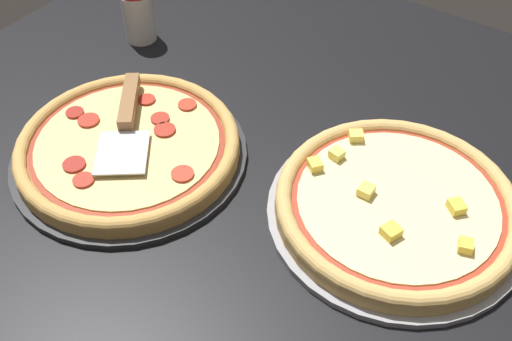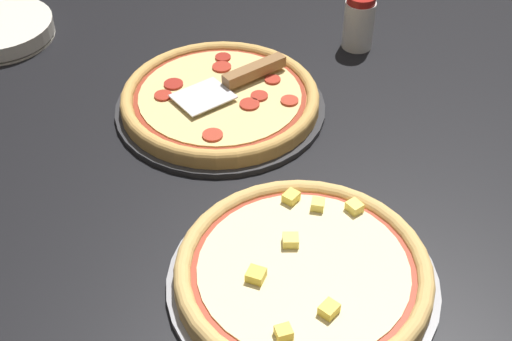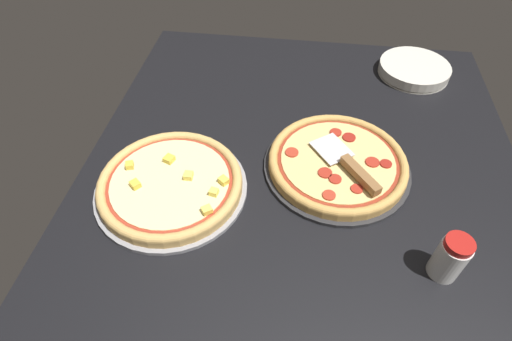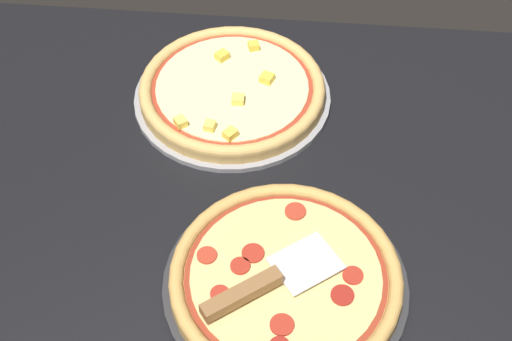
# 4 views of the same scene
# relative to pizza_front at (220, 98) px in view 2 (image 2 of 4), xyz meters

# --- Properties ---
(ground_plane) EXTENTS (1.27, 1.07, 0.04)m
(ground_plane) POSITION_rel_pizza_front_xyz_m (-0.03, 0.08, -0.04)
(ground_plane) COLOR black
(pizza_pan_front) EXTENTS (0.36, 0.36, 0.01)m
(pizza_pan_front) POSITION_rel_pizza_front_xyz_m (0.00, 0.00, -0.02)
(pizza_pan_front) COLOR #2D2D30
(pizza_pan_front) RESTS_ON ground_plane
(pizza_front) EXTENTS (0.33, 0.33, 0.03)m
(pizza_front) POSITION_rel_pizza_front_xyz_m (0.00, 0.00, 0.00)
(pizza_front) COLOR tan
(pizza_front) RESTS_ON pizza_pan_front
(pizza_pan_back) EXTENTS (0.35, 0.35, 0.01)m
(pizza_pan_back) POSITION_rel_pizza_front_xyz_m (-0.12, 0.38, -0.02)
(pizza_pan_back) COLOR #939399
(pizza_pan_back) RESTS_ON ground_plane
(pizza_back) EXTENTS (0.33, 0.33, 0.04)m
(pizza_back) POSITION_rel_pizza_front_xyz_m (-0.12, 0.38, 0.00)
(pizza_back) COLOR #DBAD60
(pizza_back) RESTS_ON pizza_pan_back
(serving_spatula) EXTENTS (0.20, 0.17, 0.02)m
(serving_spatula) POSITION_rel_pizza_front_xyz_m (-0.04, -0.03, 0.02)
(serving_spatula) COLOR silver
(serving_spatula) RESTS_ON pizza_front
(parmesan_shaker) EXTENTS (0.06, 0.06, 0.11)m
(parmesan_shaker) POSITION_rel_pizza_front_xyz_m (-0.25, -0.21, 0.03)
(parmesan_shaker) COLOR white
(parmesan_shaker) RESTS_ON ground_plane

